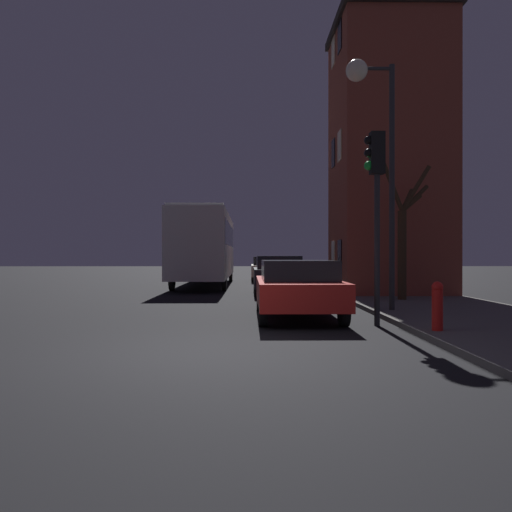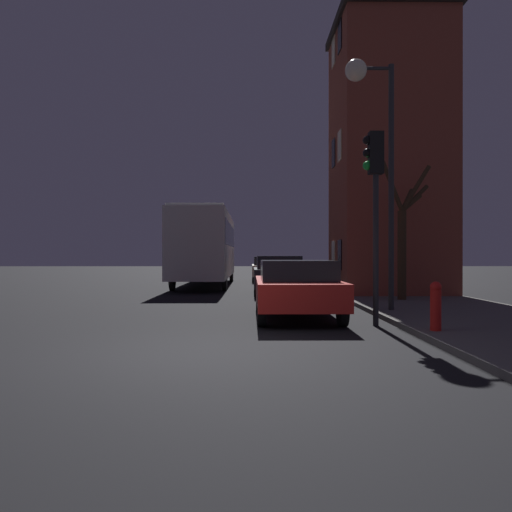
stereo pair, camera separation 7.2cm
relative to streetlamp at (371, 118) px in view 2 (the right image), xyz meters
The scene contains 10 objects.
ground_plane 7.99m from the streetlamp, 128.14° to the right, with size 120.00×120.00×0.00m, color black.
brick_building 6.58m from the streetlamp, 70.69° to the left, with size 4.17×4.27×10.27m.
streetlamp is the anchor object (origin of this frame).
traffic_light 2.89m from the streetlamp, 101.41° to the right, with size 0.43×0.24×4.14m.
bare_tree 4.41m from the streetlamp, 59.12° to the left, with size 1.80×0.99×4.29m.
bus 13.51m from the streetlamp, 113.51° to the left, with size 2.43×10.96×3.56m.
car_near_lane 4.74m from the streetlamp, 159.19° to the right, with size 1.89×4.32×1.39m.
car_mid_lane 8.03m from the streetlamp, 106.95° to the left, with size 1.86×3.80×1.48m.
car_far_lane 17.02m from the streetlamp, 97.11° to the left, with size 1.87×4.78×1.42m.
fire_hydrant 5.63m from the streetlamp, 84.03° to the right, with size 0.21×0.21×0.91m.
Camera 2 is at (0.81, -7.72, 1.51)m, focal length 35.00 mm.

